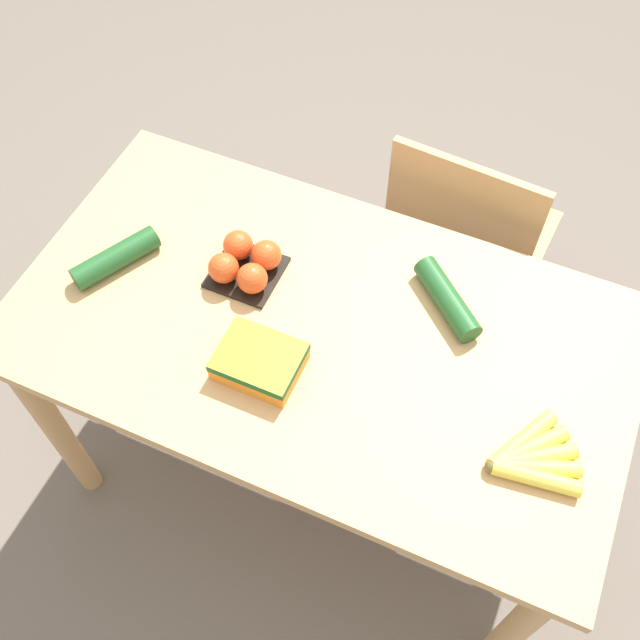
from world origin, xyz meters
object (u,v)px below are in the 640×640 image
object	(u,v)px
chair	(463,246)
cucumber_far	(116,258)
banana_bunch	(531,459)
cucumber_near	(447,299)
carrot_bag	(259,360)
tomato_pack	(245,263)

from	to	relation	value
chair	cucumber_far	bearing A→B (deg)	47.53
banana_bunch	cucumber_near	xyz separation A→B (m)	(-0.26, 0.28, 0.01)
chair	cucumber_near	xyz separation A→B (m)	(0.05, -0.43, 0.33)
banana_bunch	cucumber_far	bearing A→B (deg)	174.74
carrot_bag	tomato_pack	bearing A→B (deg)	123.34
tomato_pack	cucumber_far	xyz separation A→B (m)	(-0.27, -0.09, -0.01)
cucumber_far	carrot_bag	bearing A→B (deg)	-15.00
chair	tomato_pack	distance (m)	0.74
chair	carrot_bag	size ratio (longest dim) A/B	5.32
tomato_pack	carrot_bag	bearing A→B (deg)	-56.66
tomato_pack	carrot_bag	distance (m)	0.24
banana_bunch	carrot_bag	xyz separation A→B (m)	(-0.56, -0.02, 0.01)
tomato_pack	chair	bearing A→B (deg)	53.69
banana_bunch	cucumber_near	bearing A→B (deg)	132.88
tomato_pack	cucumber_near	size ratio (longest dim) A/B	0.80
tomato_pack	banana_bunch	bearing A→B (deg)	-14.86
chair	cucumber_far	world-z (taller)	chair
cucumber_far	cucumber_near	bearing A→B (deg)	15.02
banana_bunch	tomato_pack	size ratio (longest dim) A/B	1.21
tomato_pack	carrot_bag	xyz separation A→B (m)	(0.13, -0.20, -0.01)
banana_bunch	cucumber_near	world-z (taller)	cucumber_near
carrot_bag	cucumber_far	world-z (taller)	same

